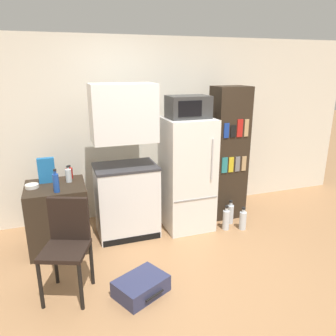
# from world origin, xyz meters

# --- Properties ---
(ground_plane) EXTENTS (24.00, 24.00, 0.00)m
(ground_plane) POSITION_xyz_m (0.00, 0.00, 0.00)
(ground_plane) COLOR #A3754C
(wall_back) EXTENTS (6.40, 0.10, 2.50)m
(wall_back) POSITION_xyz_m (0.20, 2.00, 1.25)
(wall_back) COLOR silver
(wall_back) RESTS_ON ground_plane
(side_table) EXTENTS (0.68, 0.64, 0.78)m
(side_table) POSITION_xyz_m (-1.26, 1.28, 0.39)
(side_table) COLOR #2D2319
(side_table) RESTS_ON ground_plane
(kitchen_hutch) EXTENTS (0.77, 0.55, 1.92)m
(kitchen_hutch) POSITION_xyz_m (-0.41, 1.33, 0.89)
(kitchen_hutch) COLOR white
(kitchen_hutch) RESTS_ON ground_plane
(refrigerator) EXTENTS (0.62, 0.64, 1.48)m
(refrigerator) POSITION_xyz_m (0.40, 1.29, 0.74)
(refrigerator) COLOR white
(refrigerator) RESTS_ON ground_plane
(microwave) EXTENTS (0.52, 0.35, 0.28)m
(microwave) POSITION_xyz_m (0.40, 1.29, 1.62)
(microwave) COLOR #333333
(microwave) RESTS_ON refrigerator
(bookshelf) EXTENTS (0.47, 0.37, 1.85)m
(bookshelf) POSITION_xyz_m (1.07, 1.42, 0.93)
(bookshelf) COLOR #2D2319
(bookshelf) RESTS_ON ground_plane
(bottle_ketchup_red) EXTENTS (0.08, 0.08, 0.17)m
(bottle_ketchup_red) POSITION_xyz_m (-1.08, 1.49, 0.85)
(bottle_ketchup_red) COLOR #AD1914
(bottle_ketchup_red) RESTS_ON side_table
(bottle_blue_soda) EXTENTS (0.07, 0.07, 0.26)m
(bottle_blue_soda) POSITION_xyz_m (-1.24, 1.06, 0.89)
(bottle_blue_soda) COLOR #1E47A3
(bottle_blue_soda) RESTS_ON side_table
(bottle_clear_short) EXTENTS (0.07, 0.07, 0.20)m
(bottle_clear_short) POSITION_xyz_m (-1.09, 1.36, 0.87)
(bottle_clear_short) COLOR silver
(bottle_clear_short) RESTS_ON side_table
(bowl) EXTENTS (0.15, 0.15, 0.04)m
(bowl) POSITION_xyz_m (-1.50, 1.29, 0.80)
(bowl) COLOR silver
(bowl) RESTS_ON side_table
(cereal_box) EXTENTS (0.19, 0.07, 0.30)m
(cereal_box) POSITION_xyz_m (-1.33, 1.42, 0.93)
(cereal_box) COLOR #1E66A8
(cereal_box) RESTS_ON side_table
(chair) EXTENTS (0.52, 0.52, 0.94)m
(chair) POSITION_xyz_m (-1.18, 0.38, 0.56)
(chair) COLOR black
(chair) RESTS_ON ground_plane
(suitcase_large_flat) EXTENTS (0.58, 0.52, 0.17)m
(suitcase_large_flat) POSITION_xyz_m (-0.55, 0.09, 0.08)
(suitcase_large_flat) COLOR navy
(suitcase_large_flat) RESTS_ON ground_plane
(water_bottle_front) EXTENTS (0.09, 0.09, 0.31)m
(water_bottle_front) POSITION_xyz_m (1.07, 0.93, 0.13)
(water_bottle_front) COLOR silver
(water_bottle_front) RESTS_ON ground_plane
(water_bottle_middle) EXTENTS (0.09, 0.09, 0.34)m
(water_bottle_middle) POSITION_xyz_m (0.86, 1.00, 0.14)
(water_bottle_middle) COLOR silver
(water_bottle_middle) RESTS_ON ground_plane
(water_bottle_back) EXTENTS (0.09, 0.09, 0.34)m
(water_bottle_back) POSITION_xyz_m (1.00, 1.14, 0.14)
(water_bottle_back) COLOR silver
(water_bottle_back) RESTS_ON ground_plane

